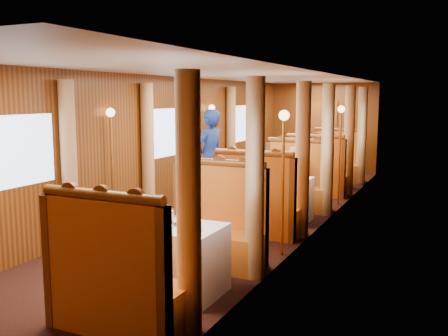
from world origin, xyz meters
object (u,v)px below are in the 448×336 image
Objects in this scene: banquette_near_aft at (215,232)px; banquette_far_fwd at (316,176)px; banquette_near_fwd at (116,286)px; teapot_left at (155,220)px; steward at (210,158)px; banquette_mid_fwd at (257,208)px; banquette_far_aft at (337,164)px; fruit_plate at (193,229)px; table_far at (327,172)px; rose_vase_mid at (278,167)px; table_near at (174,259)px; teapot_right at (166,221)px; teapot_back at (170,217)px; table_mid at (279,199)px; tea_tray at (164,225)px; passenger at (293,172)px; banquette_mid_aft at (296,187)px; rose_vase_far at (329,148)px.

banquette_far_fwd is (0.00, 4.97, 0.00)m from banquette_near_aft.
teapot_left is at bearing 99.70° from banquette_near_fwd.
banquette_near_aft is at bearing 43.96° from steward.
steward reaches higher than banquette_mid_fwd.
banquette_far_aft is at bearing 173.46° from steward.
table_far is at bearing 92.46° from fruit_plate.
banquette_far_fwd is 3.72× the size of rose_vase_mid.
banquette_mid_fwd reaches higher than rose_vase_mid.
table_far is (0.00, 7.00, 0.00)m from table_near.
teapot_right is 0.47× the size of rose_vase_mid.
banquette_far_fwd reaches higher than rose_vase_mid.
banquette_far_fwd is at bearing 74.17° from teapot_back.
table_mid is 0.55m from rose_vase_mid.
teapot_left is (-0.15, -7.13, 0.44)m from table_far.
banquette_near_fwd is 8.01m from table_far.
tea_tray is 0.45× the size of passenger.
rose_vase_mid is at bearing -90.25° from table_far.
steward is at bearing -173.78° from passenger.
banquette_far_aft is (0.00, 1.01, 0.05)m from table_far.
banquette_mid_aft is 0.71× the size of steward.
teapot_back is at bearing 141.01° from table_near.
banquette_near_fwd is at bearing -90.00° from banquette_far_fwd.
banquette_far_fwd is (0.00, 7.00, 0.00)m from banquette_near_fwd.
banquette_far_fwd reaches higher than passenger.
teapot_left is (-0.15, -6.12, 0.39)m from banquette_far_fwd.
tea_tray is at bearing -91.23° from rose_vase_mid.
banquette_near_aft is 1.22m from teapot_left.
tea_tray is (-0.09, 0.97, 0.33)m from banquette_near_fwd.
table_far is 0.56× the size of steward.
table_far is (0.00, 2.49, -0.05)m from banquette_mid_aft.
tea_tray is 1.71× the size of fruit_plate.
banquette_mid_fwd is 3.72× the size of rose_vase_mid.
banquette_near_fwd is at bearing -90.00° from banquette_near_aft.
passenger is (-0.00, -0.22, 0.32)m from banquette_mid_aft.
banquette_mid_aft reaches higher than table_near.
fruit_plate is at bearing 71.27° from banquette_near_fwd.
teapot_right reaches higher than teapot_back.
teapot_back is 0.21× the size of passenger.
banquette_mid_aft reaches higher than rose_vase_far.
rose_vase_far is (0.01, 2.52, 0.50)m from banquette_mid_aft.
banquette_mid_aft is at bearing 73.94° from teapot_back.
banquette_near_fwd is at bearing -90.08° from rose_vase_far.
banquette_near_fwd is 4.51m from table_mid.
steward is (-1.60, 4.22, 0.12)m from teapot_right.
teapot_left is 0.20m from teapot_back.
banquette_near_fwd is at bearing -89.80° from rose_vase_mid.
fruit_plate is at bearing -87.84° from banquette_far_aft.
banquette_mid_aft is 3.72× the size of rose_vase_mid.
banquette_near_fwd is 0.98m from teapot_left.
banquette_mid_fwd is at bearing 96.71° from fruit_plate.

